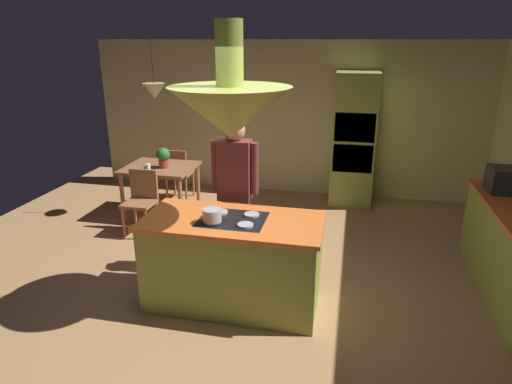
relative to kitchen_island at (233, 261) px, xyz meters
name	(u,v)px	position (x,y,z in m)	size (l,w,h in m)	color
ground	(239,291)	(0.00, 0.20, -0.46)	(8.16, 8.16, 0.00)	#AD7F51
wall_back	(289,119)	(0.00, 3.65, 0.81)	(6.80, 0.10, 2.55)	beige
kitchen_island	(233,261)	(0.00, 0.00, 0.00)	(1.75, 0.85, 0.94)	#939E42
oven_tower	(354,140)	(1.10, 3.24, 0.58)	(0.66, 0.62, 2.09)	#939E42
dining_table	(160,173)	(-1.70, 2.10, 0.19)	(1.02, 0.87, 0.76)	#97603F
person_at_island	(235,186)	(-0.16, 0.70, 0.55)	(0.53, 0.23, 1.76)	tan
range_hood	(230,109)	(0.00, 0.00, 1.51)	(1.10, 1.10, 1.00)	#939E42
pendant_light_over_table	(154,91)	(-1.70, 2.10, 1.40)	(0.32, 0.32, 0.82)	beige
chair_facing_island	(141,197)	(-1.70, 1.45, 0.04)	(0.40, 0.40, 0.87)	#97603F
chair_by_back_wall	(178,171)	(-1.70, 2.75, 0.04)	(0.40, 0.40, 0.87)	#97603F
potted_plant_on_table	(163,157)	(-1.61, 2.05, 0.46)	(0.20, 0.20, 0.30)	#99382D
cup_on_table	(148,167)	(-1.79, 1.88, 0.34)	(0.07, 0.07, 0.09)	white
microwave_on_counter	(511,180)	(2.84, 1.44, 0.60)	(0.46, 0.36, 0.28)	#232326
cooking_pot_on_cooktop	(212,215)	(-0.16, -0.13, 0.54)	(0.18, 0.18, 0.12)	#B2B2B7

